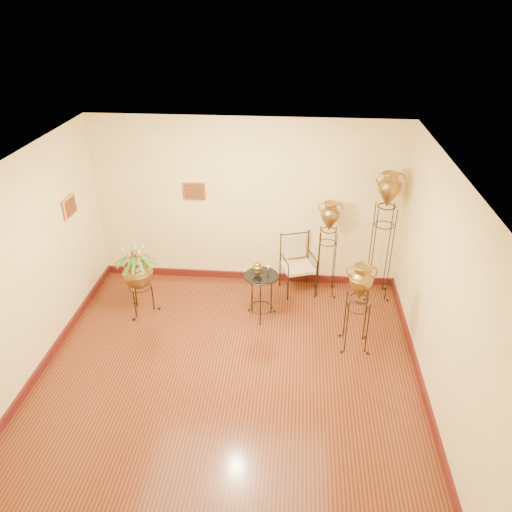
# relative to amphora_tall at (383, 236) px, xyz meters

# --- Properties ---
(ground) EXTENTS (5.00, 5.00, 0.00)m
(ground) POSITION_rel_amphora_tall_xyz_m (-2.15, -2.15, -1.09)
(ground) COLOR maroon
(ground) RESTS_ON ground
(room_shell) EXTENTS (5.02, 5.02, 2.81)m
(room_shell) POSITION_rel_amphora_tall_xyz_m (-2.16, -2.14, 0.64)
(room_shell) COLOR #FAEFA1
(room_shell) RESTS_ON ground
(amphora_tall) EXTENTS (0.55, 0.55, 2.14)m
(amphora_tall) POSITION_rel_amphora_tall_xyz_m (0.00, 0.00, 0.00)
(amphora_tall) COLOR black
(amphora_tall) RESTS_ON ground
(amphora_mid) EXTENTS (0.44, 0.44, 1.63)m
(amphora_mid) POSITION_rel_amphora_tall_xyz_m (-0.83, 0.00, -0.27)
(amphora_mid) COLOR black
(amphora_mid) RESTS_ON ground
(amphora_short) EXTENTS (0.46, 0.46, 1.33)m
(amphora_short) POSITION_rel_amphora_tall_xyz_m (-0.46, -1.36, -0.43)
(amphora_short) COLOR black
(amphora_short) RESTS_ON ground
(planter_urn) EXTENTS (0.70, 0.70, 1.29)m
(planter_urn) POSITION_rel_amphora_tall_xyz_m (-3.69, -0.80, -0.37)
(planter_urn) COLOR black
(planter_urn) RESTS_ON ground
(armchair) EXTENTS (0.69, 0.67, 0.98)m
(armchair) POSITION_rel_amphora_tall_xyz_m (-1.28, 0.00, -0.60)
(armchair) COLOR black
(armchair) RESTS_ON ground
(side_table) EXTENTS (0.61, 0.61, 0.93)m
(side_table) POSITION_rel_amphora_tall_xyz_m (-1.83, -0.76, -0.71)
(side_table) COLOR black
(side_table) RESTS_ON ground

